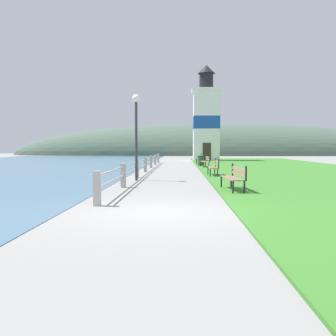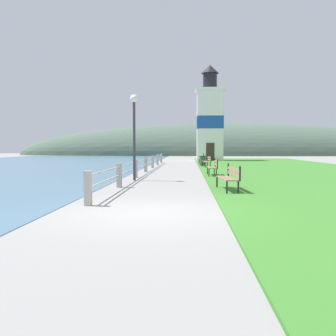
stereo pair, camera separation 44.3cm
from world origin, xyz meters
The scene contains 11 objects.
ground_plane centered at (0.00, 0.00, 0.00)m, with size 160.00×160.00×0.00m, color gray.
grass_verge centered at (7.78, 16.42, 0.03)m, with size 12.00×49.25×0.06m.
seawall_railing centered at (-1.68, 14.45, 0.54)m, with size 0.18×27.09×0.92m.
park_bench_near centered at (2.40, 4.29, 0.54)m, with size 0.65×1.99×0.94m.
park_bench_midway centered at (2.30, 11.06, 0.54)m, with size 0.48×1.77×0.94m.
park_bench_far centered at (2.40, 19.26, 0.54)m, with size 0.61×1.87×0.94m.
park_bench_by_lighthouse centered at (2.24, 25.94, 0.54)m, with size 0.51×1.65×0.94m.
lighthouse centered at (3.37, 33.69, 4.58)m, with size 3.28×3.28×10.70m.
trash_bin centered at (2.11, 21.21, 0.42)m, with size 0.54×0.54×0.84m.
lamp_post centered at (-1.53, 8.49, 2.74)m, with size 0.36×0.36×3.96m.
distant_hillside centered at (8.00, 62.83, 0.00)m, with size 80.00×16.00×12.00m.
Camera 1 is at (0.53, -8.73, 1.55)m, focal length 40.00 mm.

